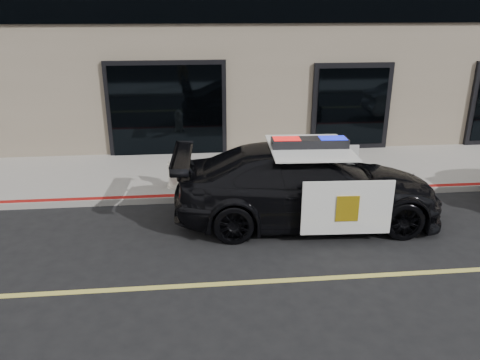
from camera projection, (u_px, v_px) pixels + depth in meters
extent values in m
plane|color=black|center=(214.00, 285.00, 7.71)|extent=(120.00, 120.00, 0.00)
cube|color=gray|center=(205.00, 173.00, 12.58)|extent=(60.00, 3.50, 0.15)
imported|color=black|center=(307.00, 185.00, 9.76)|extent=(2.80, 5.76, 1.61)
cube|color=white|center=(347.00, 208.00, 8.71)|extent=(1.71, 0.12, 1.07)
cube|color=white|center=(321.00, 168.00, 10.87)|extent=(1.71, 0.12, 1.07)
cube|color=white|center=(309.00, 147.00, 9.47)|extent=(1.70, 2.01, 0.03)
cube|color=gold|center=(348.00, 209.00, 8.68)|extent=(0.43, 0.03, 0.51)
cube|color=black|center=(310.00, 143.00, 9.44)|extent=(1.56, 0.48, 0.19)
cube|color=red|center=(286.00, 143.00, 9.41)|extent=(0.55, 0.37, 0.17)
cube|color=#0C19CC|center=(333.00, 142.00, 9.45)|extent=(0.55, 0.37, 0.17)
cylinder|color=white|center=(174.00, 186.00, 11.42)|extent=(0.34, 0.34, 0.08)
cylinder|color=white|center=(174.00, 175.00, 11.32)|extent=(0.25, 0.25, 0.48)
cylinder|color=white|center=(173.00, 165.00, 11.23)|extent=(0.30, 0.30, 0.06)
sphere|color=white|center=(173.00, 163.00, 11.21)|extent=(0.22, 0.22, 0.22)
cylinder|color=white|center=(173.00, 159.00, 11.18)|extent=(0.07, 0.07, 0.07)
cylinder|color=white|center=(174.00, 170.00, 11.45)|extent=(0.12, 0.11, 0.12)
cylinder|color=white|center=(173.00, 175.00, 11.15)|extent=(0.12, 0.11, 0.12)
cylinder|color=white|center=(174.00, 178.00, 11.15)|extent=(0.16, 0.13, 0.16)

